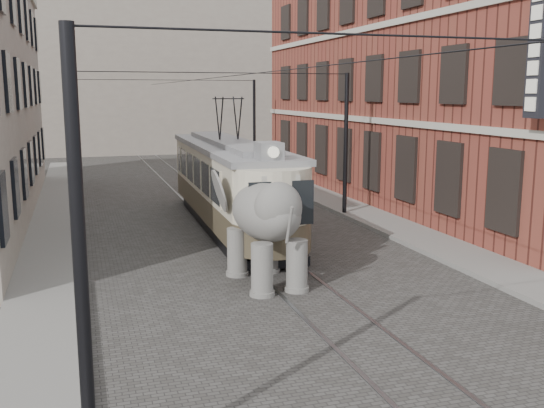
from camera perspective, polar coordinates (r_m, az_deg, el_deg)
name	(u,v)px	position (r m, az deg, el deg)	size (l,w,h in m)	color
ground	(270,261)	(19.33, -0.17, -5.33)	(120.00, 120.00, 0.00)	#44413E
tram_rails	(270,261)	(19.33, -0.17, -5.29)	(1.54, 80.00, 0.02)	slate
sidewalk_right	(438,245)	(21.81, 15.09, -3.68)	(2.00, 60.00, 0.15)	slate
sidewalk_left	(49,278)	(18.52, -19.87, -6.41)	(2.00, 60.00, 0.15)	slate
brick_building	(431,76)	(31.50, 14.49, 11.39)	(8.00, 26.00, 12.00)	brown
distant_block	(138,73)	(58.08, -12.29, 11.78)	(28.00, 10.00, 14.00)	gray
catenary	(226,151)	(23.50, -4.29, 4.86)	(11.00, 30.20, 6.00)	black
tram	(229,164)	(23.69, -3.98, 3.72)	(2.61, 12.65, 5.02)	beige
elephant	(266,228)	(16.84, -0.59, -2.27)	(2.77, 5.03, 3.08)	slate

